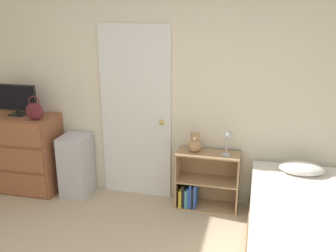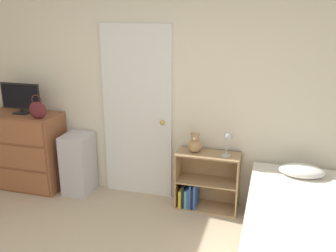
# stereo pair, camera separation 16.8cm
# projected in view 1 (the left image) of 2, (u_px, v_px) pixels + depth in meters

# --- Properties ---
(wall_back) EXTENTS (10.00, 0.06, 2.55)m
(wall_back) POSITION_uv_depth(u_px,v_px,m) (160.00, 93.00, 4.27)
(wall_back) COLOR beige
(wall_back) RESTS_ON ground_plane
(door_closed) EXTENTS (0.84, 0.09, 2.04)m
(door_closed) POSITION_uv_depth(u_px,v_px,m) (136.00, 114.00, 4.36)
(door_closed) COLOR white
(door_closed) RESTS_ON ground_plane
(dresser) EXTENTS (0.90, 0.45, 0.97)m
(dresser) POSITION_uv_depth(u_px,v_px,m) (23.00, 153.00, 4.63)
(dresser) COLOR brown
(dresser) RESTS_ON ground_plane
(tv) EXTENTS (0.52, 0.16, 0.37)m
(tv) POSITION_uv_depth(u_px,v_px,m) (16.00, 99.00, 4.44)
(tv) COLOR black
(tv) RESTS_ON dresser
(handbag) EXTENTS (0.22, 0.10, 0.28)m
(handbag) POSITION_uv_depth(u_px,v_px,m) (35.00, 111.00, 4.26)
(handbag) COLOR #591E23
(handbag) RESTS_ON dresser
(storage_bin) EXTENTS (0.32, 0.37, 0.75)m
(storage_bin) POSITION_uv_depth(u_px,v_px,m) (76.00, 165.00, 4.55)
(storage_bin) COLOR silver
(storage_bin) RESTS_ON ground_plane
(bookshelf) EXTENTS (0.70, 0.30, 0.67)m
(bookshelf) POSITION_uv_depth(u_px,v_px,m) (202.00, 184.00, 4.27)
(bookshelf) COLOR tan
(bookshelf) RESTS_ON ground_plane
(teddy_bear) EXTENTS (0.15, 0.15, 0.23)m
(teddy_bear) POSITION_uv_depth(u_px,v_px,m) (195.00, 143.00, 4.14)
(teddy_bear) COLOR tan
(teddy_bear) RESTS_ON bookshelf
(desk_lamp) EXTENTS (0.11, 0.11, 0.28)m
(desk_lamp) POSITION_uv_depth(u_px,v_px,m) (228.00, 138.00, 3.99)
(desk_lamp) COLOR #B2B2B7
(desk_lamp) RESTS_ON bookshelf
(bed) EXTENTS (1.00, 1.80, 0.69)m
(bed) POSITION_uv_depth(u_px,v_px,m) (304.00, 231.00, 3.34)
(bed) COLOR brown
(bed) RESTS_ON ground_plane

